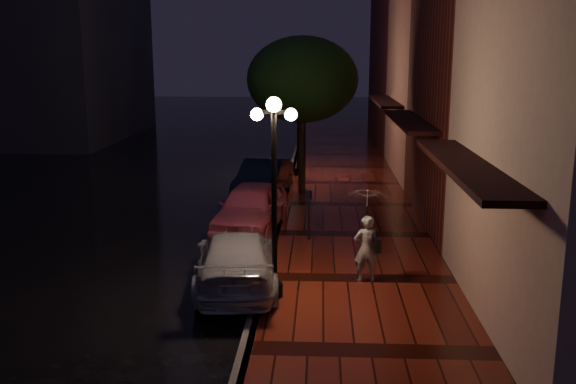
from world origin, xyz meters
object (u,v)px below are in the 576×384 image
at_px(streetlamp_near, 274,186).
at_px(pink_car, 251,208).
at_px(woman_with_umbrella, 367,220).
at_px(streetlamp_far, 298,118).
at_px(silver_car, 236,260).
at_px(street_tree, 303,82).
at_px(navy_car, 264,179).
at_px(parking_meter, 309,210).

xyz_separation_m(streetlamp_near, pink_car, (-1.13, 5.64, -1.86)).
relative_size(pink_car, woman_with_umbrella, 1.97).
distance_m(streetlamp_far, silver_car, 13.26).
bearing_deg(streetlamp_near, streetlamp_far, 90.00).
bearing_deg(street_tree, woman_with_umbrella, -79.87).
xyz_separation_m(navy_car, woman_with_umbrella, (3.19, -9.23, 0.89)).
bearing_deg(pink_car, silver_car, -80.49).
bearing_deg(pink_car, navy_car, 97.78).
distance_m(pink_car, silver_car, 4.73).
distance_m(streetlamp_near, navy_car, 10.51).
height_order(navy_car, parking_meter, parking_meter).
bearing_deg(parking_meter, streetlamp_far, 118.52).
relative_size(streetlamp_far, parking_meter, 3.01).
bearing_deg(parking_meter, pink_car, 168.76).
distance_m(silver_car, woman_with_umbrella, 3.13).
relative_size(streetlamp_near, navy_car, 0.99).
distance_m(navy_car, woman_with_umbrella, 9.80).
distance_m(streetlamp_far, pink_car, 8.64).
height_order(street_tree, woman_with_umbrella, street_tree).
height_order(street_tree, navy_car, street_tree).
bearing_deg(silver_car, parking_meter, -121.42).
relative_size(navy_car, woman_with_umbrella, 1.98).
relative_size(street_tree, woman_with_umbrella, 2.64).
distance_m(streetlamp_near, streetlamp_far, 14.00).
height_order(streetlamp_near, pink_car, streetlamp_near).
distance_m(streetlamp_far, navy_car, 4.33).
distance_m(streetlamp_near, parking_meter, 4.68).
height_order(streetlamp_far, parking_meter, streetlamp_far).
distance_m(navy_car, silver_car, 9.37).
relative_size(pink_car, silver_car, 0.96).
distance_m(streetlamp_far, parking_meter, 9.80).
bearing_deg(streetlamp_far, navy_car, -107.31).
height_order(pink_car, parking_meter, parking_meter).
bearing_deg(street_tree, parking_meter, -86.63).
xyz_separation_m(streetlamp_near, woman_with_umbrella, (2.03, 1.05, -1.00)).
bearing_deg(silver_car, streetlamp_near, 129.66).
distance_m(woman_with_umbrella, parking_meter, 3.63).
xyz_separation_m(streetlamp_near, street_tree, (0.26, 10.99, 1.64)).
bearing_deg(navy_car, silver_car, -81.05).
height_order(streetlamp_far, pink_car, streetlamp_far).
height_order(streetlamp_near, navy_car, streetlamp_near).
relative_size(street_tree, pink_car, 1.34).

